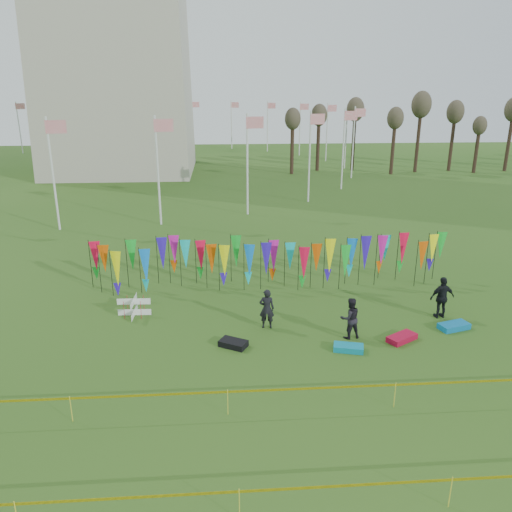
{
  "coord_description": "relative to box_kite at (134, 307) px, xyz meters",
  "views": [
    {
      "loc": [
        -2.23,
        -16.2,
        9.69
      ],
      "look_at": [
        -0.61,
        6.0,
        2.28
      ],
      "focal_mm": 35.0,
      "sensor_mm": 36.0,
      "label": 1
    }
  ],
  "objects": [
    {
      "name": "person_left",
      "position": [
        5.85,
        -1.63,
        0.46
      ],
      "size": [
        0.68,
        0.52,
        1.76
      ],
      "primitive_type": "imported",
      "rotation": [
        0.0,
        0.0,
        3.05
      ],
      "color": "black",
      "rests_on": "ground"
    },
    {
      "name": "person_mid",
      "position": [
        9.15,
        -2.79,
        0.45
      ],
      "size": [
        0.93,
        0.67,
        1.75
      ],
      "primitive_type": "imported",
      "rotation": [
        0.0,
        0.0,
        3.32
      ],
      "color": "black",
      "rests_on": "ground"
    },
    {
      "name": "person_right",
      "position": [
        13.71,
        -1.19,
        0.54
      ],
      "size": [
        1.19,
        0.76,
        1.92
      ],
      "primitive_type": "imported",
      "rotation": [
        0.0,
        0.0,
        3.25
      ],
      "color": "black",
      "rests_on": "ground"
    },
    {
      "name": "ground",
      "position": [
        6.21,
        -4.71,
        -0.42
      ],
      "size": [
        160.0,
        160.0,
        0.0
      ],
      "primitive_type": "plane",
      "color": "#274D15",
      "rests_on": "ground"
    },
    {
      "name": "tree_line",
      "position": [
        38.21,
        39.29,
        5.75
      ],
      "size": [
        53.92,
        1.92,
        7.84
      ],
      "color": "#38261C",
      "rests_on": "ground"
    },
    {
      "name": "kite_bag_red",
      "position": [
        11.23,
        -3.21,
        -0.3
      ],
      "size": [
        1.41,
        1.18,
        0.24
      ],
      "primitive_type": "cube",
      "rotation": [
        0.0,
        0.0,
        0.54
      ],
      "color": "#AA0B2C",
      "rests_on": "ground"
    },
    {
      "name": "caution_tape_near",
      "position": [
        5.99,
        -7.58,
        0.36
      ],
      "size": [
        26.0,
        0.02,
        0.9
      ],
      "color": "yellow",
      "rests_on": "ground"
    },
    {
      "name": "box_kite",
      "position": [
        0.0,
        0.0,
        0.0
      ],
      "size": [
        0.76,
        0.76,
        0.84
      ],
      "rotation": [
        0.0,
        0.0,
        -0.04
      ],
      "color": "#B60D24",
      "rests_on": "ground"
    },
    {
      "name": "banner_row",
      "position": [
        6.49,
        3.21,
        1.22
      ],
      "size": [
        18.64,
        0.64,
        2.53
      ],
      "color": "black",
      "rests_on": "ground"
    },
    {
      "name": "kite_bag_teal",
      "position": [
        13.82,
        -2.35,
        -0.3
      ],
      "size": [
        1.42,
        0.96,
        0.25
      ],
      "primitive_type": "cube",
      "rotation": [
        0.0,
        0.0,
        0.29
      ],
      "color": "#0C6DA9",
      "rests_on": "ground"
    },
    {
      "name": "flagpole_ring",
      "position": [
        -7.79,
        43.29,
        3.58
      ],
      "size": [
        57.4,
        56.16,
        8.0
      ],
      "color": "silver",
      "rests_on": "ground"
    },
    {
      "name": "kite_bag_turquoise",
      "position": [
        8.86,
        -3.86,
        -0.31
      ],
      "size": [
        1.26,
        0.85,
        0.23
      ],
      "primitive_type": "cube",
      "rotation": [
        0.0,
        0.0,
        -0.26
      ],
      "color": "#0B87A8",
      "rests_on": "ground"
    },
    {
      "name": "kite_bag_black",
      "position": [
        4.37,
        -3.2,
        -0.3
      ],
      "size": [
        1.24,
        1.07,
        0.25
      ],
      "primitive_type": "cube",
      "rotation": [
        0.0,
        0.0,
        -0.52
      ],
      "color": "black",
      "rests_on": "ground"
    },
    {
      "name": "caution_tape_far",
      "position": [
        5.99,
        -11.64,
        0.36
      ],
      "size": [
        26.0,
        0.02,
        0.9
      ],
      "color": "yellow",
      "rests_on": "ground"
    }
  ]
}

